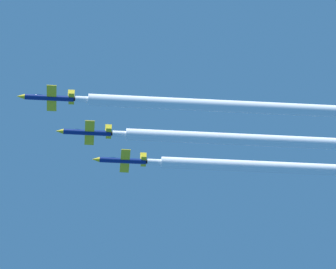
# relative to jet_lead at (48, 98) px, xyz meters

# --- Properties ---
(jet_lead) EXTENTS (7.45, 10.86, 2.61)m
(jet_lead) POSITION_rel_jet_lead_xyz_m (0.00, 0.00, 0.00)
(jet_lead) COLOR navy
(jet_second_echelon) EXTENTS (7.45, 10.86, 2.61)m
(jet_second_echelon) POSITION_rel_jet_lead_xyz_m (8.19, -7.14, -1.31)
(jet_second_echelon) COLOR navy
(jet_third_echelon) EXTENTS (7.45, 10.86, 2.61)m
(jet_third_echelon) POSITION_rel_jet_lead_xyz_m (15.33, -14.13, -2.28)
(jet_third_echelon) COLOR navy
(smoke_trail_lead) EXTENTS (2.20, 62.69, 2.20)m
(smoke_trail_lead) POSITION_rel_jet_lead_xyz_m (0.00, -36.32, -0.03)
(smoke_trail_lead) COLOR white
(smoke_trail_second_echelon) EXTENTS (2.20, 67.20, 2.20)m
(smoke_trail_second_echelon) POSITION_rel_jet_lead_xyz_m (8.19, -45.71, -1.34)
(smoke_trail_second_echelon) COLOR white
(smoke_trail_third_echelon) EXTENTS (2.20, 71.05, 2.20)m
(smoke_trail_third_echelon) POSITION_rel_jet_lead_xyz_m (15.33, -54.63, -2.31)
(smoke_trail_third_echelon) COLOR white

